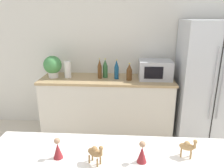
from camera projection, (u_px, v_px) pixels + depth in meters
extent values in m
cube|color=silver|center=(128.00, 51.00, 3.51)|extent=(8.00, 0.06, 2.55)
cube|color=silver|center=(107.00, 107.00, 3.47)|extent=(1.99, 0.60, 0.88)
cube|color=tan|center=(107.00, 79.00, 3.33)|extent=(2.02, 0.63, 0.03)
cube|color=silver|center=(207.00, 83.00, 3.18)|extent=(0.83, 0.68, 1.78)
cube|color=black|center=(216.00, 91.00, 2.86)|extent=(0.01, 0.01, 1.71)
cylinder|color=#B2B5BA|center=(214.00, 85.00, 2.82)|extent=(0.02, 0.02, 0.98)
cylinder|color=#B2B5BA|center=(222.00, 85.00, 2.81)|extent=(0.02, 0.02, 0.98)
cube|color=silver|center=(155.00, 160.00, 1.38)|extent=(2.22, 0.51, 0.03)
cylinder|color=silver|center=(53.00, 74.00, 3.36)|extent=(0.15, 0.15, 0.09)
sphere|color=#478E4C|center=(53.00, 65.00, 3.31)|extent=(0.27, 0.27, 0.27)
cylinder|color=white|center=(68.00, 70.00, 3.33)|extent=(0.10, 0.10, 0.25)
cube|color=#B2B5BA|center=(155.00, 70.00, 3.25)|extent=(0.48, 0.36, 0.28)
cube|color=black|center=(154.00, 73.00, 3.08)|extent=(0.26, 0.01, 0.17)
cylinder|color=brown|center=(129.00, 75.00, 3.21)|extent=(0.08, 0.08, 0.16)
cone|color=brown|center=(129.00, 67.00, 3.17)|extent=(0.08, 0.08, 0.09)
cylinder|color=gold|center=(129.00, 64.00, 3.15)|extent=(0.03, 0.03, 0.01)
cylinder|color=navy|center=(116.00, 73.00, 3.27)|extent=(0.07, 0.07, 0.18)
cone|color=navy|center=(117.00, 64.00, 3.23)|extent=(0.06, 0.06, 0.10)
cylinder|color=gold|center=(117.00, 60.00, 3.21)|extent=(0.02, 0.02, 0.01)
cylinder|color=#2D6033|center=(105.00, 72.00, 3.34)|extent=(0.08, 0.08, 0.18)
cone|color=#2D6033|center=(105.00, 62.00, 3.30)|extent=(0.07, 0.07, 0.10)
cylinder|color=gold|center=(105.00, 59.00, 3.28)|extent=(0.03, 0.03, 0.01)
cylinder|color=brown|center=(100.00, 72.00, 3.29)|extent=(0.06, 0.06, 0.19)
cone|color=brown|center=(100.00, 63.00, 3.25)|extent=(0.06, 0.06, 0.11)
cylinder|color=gold|center=(99.00, 59.00, 3.23)|extent=(0.02, 0.02, 0.01)
ellipsoid|color=olive|center=(95.00, 152.00, 1.30)|extent=(0.11, 0.09, 0.05)
sphere|color=olive|center=(95.00, 149.00, 1.30)|extent=(0.04, 0.04, 0.04)
cylinder|color=olive|center=(101.00, 152.00, 1.27)|extent=(0.02, 0.02, 0.05)
sphere|color=olive|center=(101.00, 148.00, 1.26)|extent=(0.03, 0.03, 0.03)
cylinder|color=olive|center=(100.00, 160.00, 1.31)|extent=(0.01, 0.01, 0.05)
cylinder|color=olive|center=(97.00, 163.00, 1.29)|extent=(0.01, 0.01, 0.05)
cylinder|color=olive|center=(92.00, 157.00, 1.35)|extent=(0.01, 0.01, 0.05)
cylinder|color=olive|center=(89.00, 159.00, 1.32)|extent=(0.01, 0.01, 0.05)
ellipsoid|color=#A87F4C|center=(187.00, 147.00, 1.37)|extent=(0.10, 0.07, 0.05)
sphere|color=#A87F4C|center=(187.00, 144.00, 1.36)|extent=(0.04, 0.04, 0.04)
cylinder|color=#A87F4C|center=(195.00, 145.00, 1.34)|extent=(0.02, 0.02, 0.05)
sphere|color=#A87F4C|center=(195.00, 142.00, 1.34)|extent=(0.03, 0.03, 0.03)
cylinder|color=#A87F4C|center=(191.00, 153.00, 1.38)|extent=(0.01, 0.01, 0.05)
cylinder|color=#A87F4C|center=(191.00, 156.00, 1.36)|extent=(0.01, 0.01, 0.05)
cylinder|color=#A87F4C|center=(181.00, 151.00, 1.40)|extent=(0.01, 0.01, 0.05)
cylinder|color=#A87F4C|center=(181.00, 154.00, 1.38)|extent=(0.01, 0.01, 0.05)
cone|color=maroon|center=(142.00, 154.00, 1.32)|extent=(0.06, 0.06, 0.10)
sphere|color=#A37A5B|center=(142.00, 144.00, 1.30)|extent=(0.04, 0.04, 0.04)
cone|color=maroon|center=(58.00, 151.00, 1.36)|extent=(0.06, 0.06, 0.10)
sphere|color=#A37A5B|center=(57.00, 141.00, 1.34)|extent=(0.04, 0.04, 0.04)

